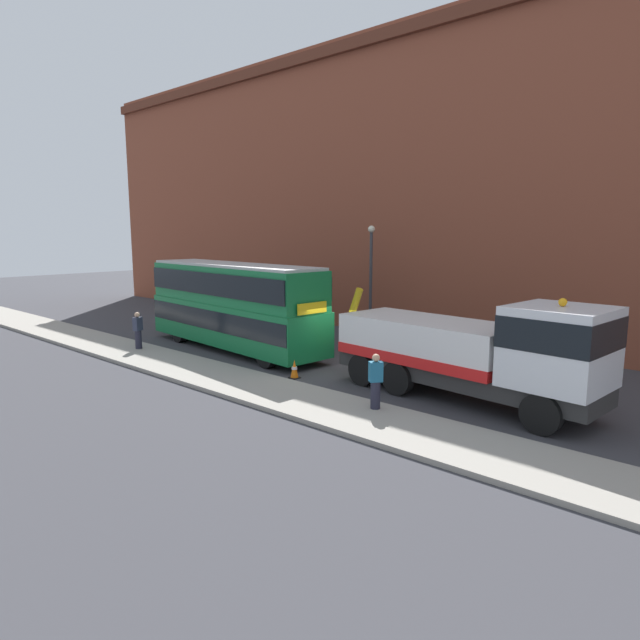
# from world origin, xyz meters

# --- Properties ---
(ground_plane) EXTENTS (120.00, 120.00, 0.00)m
(ground_plane) POSITION_xyz_m (0.00, 0.00, 0.00)
(ground_plane) COLOR #38383D
(near_kerb) EXTENTS (60.00, 2.80, 0.15)m
(near_kerb) POSITION_xyz_m (0.00, -4.20, 0.07)
(near_kerb) COLOR gray
(near_kerb) RESTS_ON ground_plane
(building_facade) EXTENTS (60.00, 1.50, 16.00)m
(building_facade) POSITION_xyz_m (0.00, 8.38, 8.07)
(building_facade) COLOR brown
(building_facade) RESTS_ON ground_plane
(recovery_tow_truck) EXTENTS (10.23, 3.43, 3.67)m
(recovery_tow_truck) POSITION_xyz_m (5.80, -0.48, 1.76)
(recovery_tow_truck) COLOR #2D2D2D
(recovery_tow_truck) RESTS_ON ground_plane
(double_decker_bus) EXTENTS (11.19, 3.53, 4.06)m
(double_decker_bus) POSITION_xyz_m (-6.32, -0.44, 2.23)
(double_decker_bus) COLOR #146B38
(double_decker_bus) RESTS_ON ground_plane
(pedestrian_onlooker) EXTENTS (0.38, 0.46, 1.71)m
(pedestrian_onlooker) POSITION_xyz_m (-9.22, -3.73, 0.99)
(pedestrian_onlooker) COLOR #232333
(pedestrian_onlooker) RESTS_ON near_kerb
(pedestrian_bystander) EXTENTS (0.45, 0.48, 1.71)m
(pedestrian_bystander) POSITION_xyz_m (4.09, -3.44, 0.99)
(pedestrian_bystander) COLOR #232333
(pedestrian_bystander) RESTS_ON near_kerb
(traffic_cone_near_bus) EXTENTS (0.36, 0.36, 0.72)m
(traffic_cone_near_bus) POSITION_xyz_m (-0.58, -2.21, 0.34)
(traffic_cone_near_bus) COLOR orange
(traffic_cone_near_bus) RESTS_ON ground_plane
(street_lamp) EXTENTS (0.36, 0.36, 5.83)m
(street_lamp) POSITION_xyz_m (-3.25, 6.18, 3.47)
(street_lamp) COLOR #38383D
(street_lamp) RESTS_ON ground_plane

